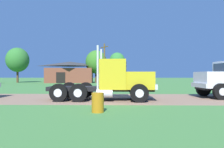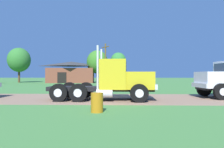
{
  "view_description": "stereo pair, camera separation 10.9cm",
  "coord_description": "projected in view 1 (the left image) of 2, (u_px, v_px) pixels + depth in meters",
  "views": [
    {
      "loc": [
        1.03,
        -14.41,
        1.7
      ],
      "look_at": [
        0.77,
        -1.17,
        1.75
      ],
      "focal_mm": 32.23,
      "sensor_mm": 36.0,
      "label": 1
    },
    {
      "loc": [
        1.14,
        -14.41,
        1.7
      ],
      "look_at": [
        0.77,
        -1.17,
        1.75
      ],
      "focal_mm": 32.23,
      "sensor_mm": 36.0,
      "label": 2
    }
  ],
  "objects": [
    {
      "name": "ground_plane",
      "position": [
        102.0,
        98.0,
        14.42
      ],
      "size": [
        200.0,
        200.0,
        0.0
      ],
      "primitive_type": "plane",
      "color": "#447B39"
    },
    {
      "name": "dirt_track",
      "position": [
        102.0,
        98.0,
        14.42
      ],
      "size": [
        120.0,
        6.45,
        0.01
      ],
      "primitive_type": "cube",
      "color": "#8E6D55",
      "rests_on": "ground_plane"
    },
    {
      "name": "truck_foreground_white",
      "position": [
        115.0,
        81.0,
        13.54
      ],
      "size": [
        7.24,
        2.97,
        3.56
      ],
      "color": "black",
      "rests_on": "ground_plane"
    },
    {
      "name": "steel_barrel",
      "position": [
        98.0,
        103.0,
        9.07
      ],
      "size": [
        0.56,
        0.56,
        0.89
      ],
      "primitive_type": "cylinder",
      "color": "#B27214",
      "rests_on": "ground_plane"
    },
    {
      "name": "shed_building",
      "position": [
        70.0,
        73.0,
        42.98
      ],
      "size": [
        10.39,
        6.0,
        4.51
      ],
      "color": "brown",
      "rests_on": "ground_plane"
    },
    {
      "name": "utility_pole_far",
      "position": [
        104.0,
        63.0,
        34.8
      ],
      "size": [
        1.39,
        1.87,
        7.11
      ],
      "color": "brown",
      "rests_on": "ground_plane"
    },
    {
      "name": "tree_left",
      "position": [
        18.0,
        60.0,
        43.55
      ],
      "size": [
        4.79,
        4.79,
        7.57
      ],
      "color": "#513823",
      "rests_on": "ground_plane"
    },
    {
      "name": "tree_mid",
      "position": [
        96.0,
        62.0,
        43.1
      ],
      "size": [
        4.56,
        4.56,
        6.95
      ],
      "color": "#513823",
      "rests_on": "ground_plane"
    },
    {
      "name": "tree_right",
      "position": [
        117.0,
        61.0,
        43.17
      ],
      "size": [
        3.37,
        3.37,
        6.48
      ],
      "color": "#513823",
      "rests_on": "ground_plane"
    }
  ]
}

